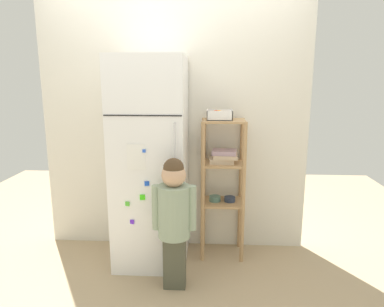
{
  "coord_description": "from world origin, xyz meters",
  "views": [
    {
      "loc": [
        0.35,
        -2.92,
        1.64
      ],
      "look_at": [
        0.19,
        0.02,
        1.0
      ],
      "focal_mm": 32.79,
      "sensor_mm": 36.0,
      "label": 1
    }
  ],
  "objects_px": {
    "refrigerator": "(151,163)",
    "child_standing": "(174,211)",
    "pantry_shelf_unit": "(223,173)",
    "fruit_bin": "(218,115)"
  },
  "relations": [
    {
      "from": "pantry_shelf_unit",
      "to": "fruit_bin",
      "type": "relative_size",
      "value": 5.76
    },
    {
      "from": "pantry_shelf_unit",
      "to": "refrigerator",
      "type": "bearing_deg",
      "value": -167.65
    },
    {
      "from": "child_standing",
      "to": "refrigerator",
      "type": "bearing_deg",
      "value": 120.02
    },
    {
      "from": "refrigerator",
      "to": "child_standing",
      "type": "distance_m",
      "value": 0.57
    },
    {
      "from": "refrigerator",
      "to": "pantry_shelf_unit",
      "type": "xyz_separation_m",
      "value": [
        0.63,
        0.14,
        -0.12
      ]
    },
    {
      "from": "pantry_shelf_unit",
      "to": "fruit_bin",
      "type": "height_order",
      "value": "fruit_bin"
    },
    {
      "from": "refrigerator",
      "to": "pantry_shelf_unit",
      "type": "relative_size",
      "value": 1.43
    },
    {
      "from": "fruit_bin",
      "to": "refrigerator",
      "type": "bearing_deg",
      "value": -165.81
    },
    {
      "from": "pantry_shelf_unit",
      "to": "child_standing",
      "type": "bearing_deg",
      "value": -124.13
    },
    {
      "from": "child_standing",
      "to": "fruit_bin",
      "type": "height_order",
      "value": "fruit_bin"
    }
  ]
}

